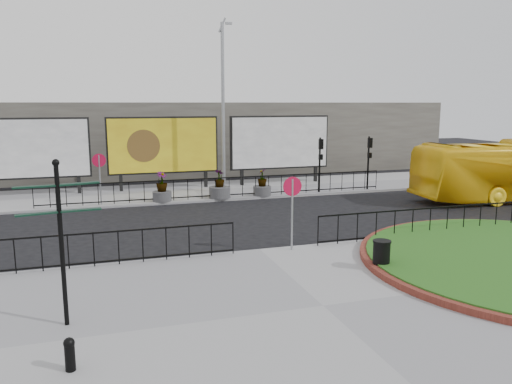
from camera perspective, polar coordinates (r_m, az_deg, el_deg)
name	(u,v)px	position (r m, az deg, el deg)	size (l,w,h in m)	color
ground	(260,252)	(16.91, 0.41, -6.92)	(90.00, 90.00, 0.00)	black
pavement_near	(323,308)	(12.51, 7.67, -13.00)	(30.00, 10.00, 0.12)	gray
pavement_far	(194,191)	(28.26, -7.12, 0.07)	(44.00, 6.00, 0.12)	gray
railing_near_left	(68,251)	(15.71, -20.67, -6.38)	(10.00, 0.10, 1.10)	black
railing_near_right	(430,221)	(19.44, 19.28, -3.19)	(9.00, 0.10, 1.10)	black
railing_far	(222,187)	(25.75, -3.86, 0.52)	(18.00, 0.10, 1.10)	black
speed_sign_far	(99,168)	(24.97, -17.46, 2.66)	(0.64, 0.07, 2.47)	gray
speed_sign_near	(292,197)	(16.42, 4.16, -0.57)	(0.64, 0.07, 2.47)	gray
billboard_left	(28,149)	(28.66, -24.61, 4.49)	(6.20, 0.31, 4.10)	black
billboard_mid	(163,146)	(28.66, -10.55, 5.24)	(6.20, 0.31, 4.10)	black
billboard_right	(280,143)	(30.32, 2.75, 5.65)	(6.20, 0.31, 4.10)	black
lamp_post	(223,106)	(27.17, -3.77, 9.83)	(0.74, 0.18, 9.23)	gray
signal_pole_a	(320,156)	(27.41, 7.35, 4.06)	(0.22, 0.26, 3.00)	black
signal_pole_b	(369,155)	(28.79, 12.79, 4.18)	(0.22, 0.26, 3.00)	black
building_backdrop	(168,137)	(37.79, -9.99, 6.25)	(40.00, 10.00, 5.00)	#67645A
fingerpost_sign	(60,227)	(11.48, -21.47, -3.74)	(1.73, 0.52, 3.69)	black
bollard	(70,353)	(10.14, -20.52, -16.82)	(0.21, 0.21, 0.64)	black
litter_bin	(381,255)	(15.19, 14.14, -6.99)	(0.53, 0.53, 0.88)	black
planter_a	(162,190)	(25.31, -10.70, 0.21)	(0.94, 0.94, 1.49)	#4C4C4F
planter_b	(220,189)	(25.83, -4.18, 0.39)	(1.09, 1.09, 1.49)	#4C4C4F
planter_c	(262,186)	(26.45, 0.70, 0.68)	(0.95, 0.95, 1.41)	#4C4C4F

